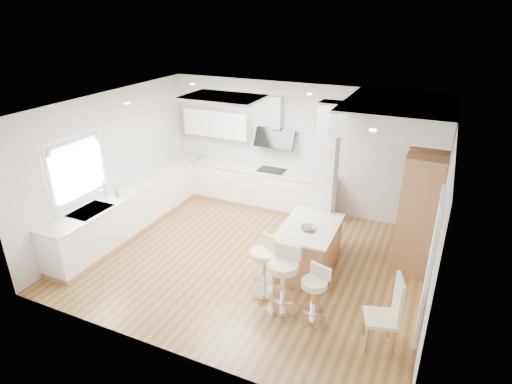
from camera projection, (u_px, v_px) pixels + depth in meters
The scene contains 18 objects.
ground at pixel (250, 259), 7.82m from camera, with size 6.00×6.00×0.00m, color olive.
ceiling at pixel (250, 259), 7.82m from camera, with size 6.00×5.00×0.02m, color silver.
wall_back at pixel (298, 148), 9.34m from camera, with size 6.00×0.04×2.80m, color beige.
wall_left at pixel (112, 164), 8.39m from camera, with size 0.04×5.00×2.80m, color beige.
wall_right at pixel (439, 223), 6.13m from camera, with size 0.04×5.00×2.80m, color beige.
skylight at pixel (223, 98), 7.51m from camera, with size 4.10×2.10×0.06m.
window_left at pixel (76, 165), 7.51m from camera, with size 0.06×1.28×1.07m.
doorway_right at pixel (430, 268), 5.80m from camera, with size 0.05×1.00×2.10m.
counter_left at pixel (137, 206), 8.85m from camera, with size 0.63×4.50×1.35m.
counter_back at pixel (255, 176), 9.74m from camera, with size 3.62×0.63×2.50m.
pillar at pixel (326, 180), 7.65m from camera, with size 0.35×0.35×2.80m.
soffit at pixel (399, 114), 7.15m from camera, with size 1.78×2.20×0.40m.
oven_column at pixel (420, 207), 7.41m from camera, with size 0.63×1.21×2.10m.
peninsula at pixel (309, 247), 7.41m from camera, with size 0.94×1.39×0.90m.
bar_stool_a at pixel (265, 263), 6.72m from camera, with size 0.57×0.57×0.98m.
bar_stool_b at pixel (284, 276), 6.31m from camera, with size 0.49×0.49×1.06m.
bar_stool_c at pixel (315, 292), 6.14m from camera, with size 0.50×0.50×0.88m.
dining_chair at pixel (389, 311), 5.63m from camera, with size 0.53×0.53×1.09m.
Camera 1 is at (2.84, -6.03, 4.28)m, focal length 30.00 mm.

